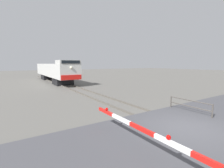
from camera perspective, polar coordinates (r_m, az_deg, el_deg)
ground_plane at (r=8.93m, az=24.78°, el=-14.67°), size 160.00×160.00×0.00m
rail_track_left at (r=8.34m, az=22.06°, el=-15.55°), size 0.08×80.00×0.15m
rail_track_right at (r=9.49m, az=27.18°, el=-13.02°), size 0.08×80.00×0.15m
road_surface at (r=8.90m, az=24.80°, el=-14.21°), size 36.00×5.87×0.15m
locomotive at (r=30.52m, az=-19.53°, el=4.42°), size 2.91×18.27×3.68m
guard_railing at (r=11.49m, az=25.62°, el=-6.59°), size 0.08×2.85×0.95m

